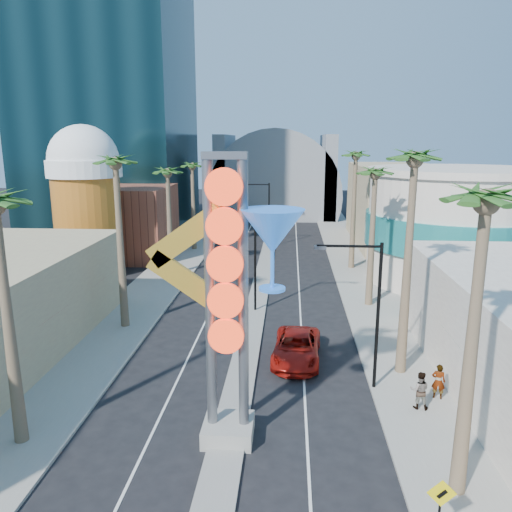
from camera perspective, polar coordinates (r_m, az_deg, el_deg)
The scene contains 25 objects.
ground at distance 21.32m, azimuth -4.25°, elevation -24.41°, with size 240.00×240.00×0.00m, color black.
sidewalk_west at distance 54.68m, azimuth -8.95°, elevation -0.77°, with size 5.00×100.00×0.15m, color gray.
sidewalk_east at distance 53.77m, azimuth 11.21°, elevation -1.10°, with size 5.00×100.00×0.15m, color gray.
median at distance 56.30m, azimuth 1.20°, elevation -0.22°, with size 1.60×84.00×0.15m, color gray.
hotel_tower at distance 74.00m, azimuth -16.75°, elevation 21.86°, with size 20.00×20.00×50.00m, color black.
brick_filler_west at distance 58.51m, azimuth -14.66°, elevation 3.78°, with size 10.00×10.00×8.00m, color brown.
filler_east at distance 66.59m, azimuth 15.61°, elevation 5.67°, with size 10.00×20.00×10.00m, color tan.
beer_mug at distance 50.94m, azimuth -18.82°, elevation 6.57°, with size 7.00×7.00×14.50m.
turquoise_building at distance 49.81m, azimuth 21.95°, elevation 3.17°, with size 16.60×16.60×10.60m.
canopy at distance 89.20m, azimuth 2.29°, elevation 7.44°, with size 22.00×16.00×22.00m.
neon_sign at distance 20.57m, azimuth -1.17°, elevation -2.90°, with size 6.53×2.60×12.55m.
ped_sign at distance 18.26m, azimuth 20.31°, elevation -25.18°, with size 0.92×0.12×2.66m.
streetlight_0 at distance 37.68m, azimuth 0.74°, elevation 0.64°, with size 3.79×0.25×8.00m.
streetlight_1 at distance 61.36m, azimuth 0.99°, elevation 5.44°, with size 3.79×0.25×8.00m.
streetlight_2 at distance 26.36m, azimuth 12.81°, elevation -5.25°, with size 3.45×0.25×8.00m.
palm_1 at distance 34.80m, azimuth -15.72°, elevation 9.03°, with size 2.40×2.40×12.70m.
palm_2 at distance 48.29m, azimuth -10.07°, elevation 8.69°, with size 2.40×2.40×11.20m.
palm_3 at distance 59.98m, azimuth -7.30°, elevation 9.59°, with size 2.40×2.40×11.20m.
palm_4 at distance 18.11m, azimuth 24.66°, elevation 3.67°, with size 2.40×2.40×12.20m.
palm_5 at distance 27.55m, azimuth 17.60°, elevation 8.92°, with size 2.40×2.40×13.20m.
palm_6 at distance 39.39m, azimuth 13.44°, elevation 8.26°, with size 2.40×2.40×11.70m.
palm_7 at distance 51.19m, azimuth 11.32°, elevation 10.38°, with size 2.40×2.40×12.70m.
red_pickup at distance 30.57m, azimuth 4.66°, elevation -10.39°, with size 2.74×5.95×1.65m, color #A5140C.
pedestrian_a at distance 27.62m, azimuth 20.12°, elevation -13.30°, with size 0.67×0.44×1.85m, color gray.
pedestrian_b at distance 26.40m, azimuth 18.20°, elevation -14.36°, with size 0.92×0.72×1.89m, color gray.
Camera 1 is at (2.60, -16.74, 12.94)m, focal length 35.00 mm.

